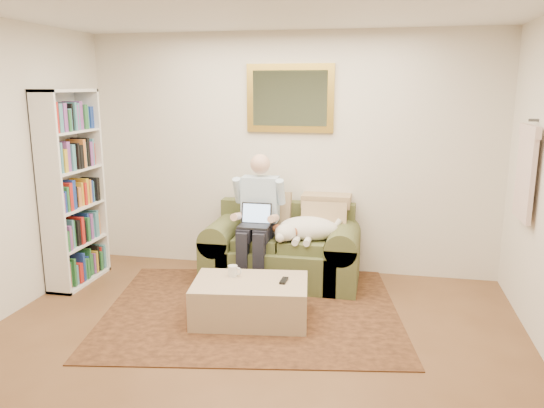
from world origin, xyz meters
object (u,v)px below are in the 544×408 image
(laptop, at_px, (255,220))
(ottoman, at_px, (250,301))
(seated_man, at_px, (257,222))
(sleeping_dog, at_px, (309,228))
(bookshelf, at_px, (73,189))
(coffee_mug, at_px, (233,271))
(sofa, at_px, (282,256))

(laptop, bearing_deg, ottoman, -79.67)
(seated_man, relative_size, sleeping_dog, 2.04)
(seated_man, distance_m, ottoman, 1.01)
(sleeping_dog, xyz_separation_m, bookshelf, (-2.39, -0.38, 0.39))
(sleeping_dog, bearing_deg, seated_man, -172.87)
(coffee_mug, bearing_deg, sofa, 73.45)
(laptop, bearing_deg, sleeping_dog, 13.64)
(laptop, distance_m, sleeping_dog, 0.55)
(sofa, distance_m, sleeping_dog, 0.45)
(sleeping_dog, xyz_separation_m, coffee_mug, (-0.56, -0.85, -0.20))
(sleeping_dog, height_order, coffee_mug, sleeping_dog)
(coffee_mug, bearing_deg, ottoman, -26.62)
(sofa, bearing_deg, laptop, -138.98)
(seated_man, height_order, coffee_mug, seated_man)
(seated_man, xyz_separation_m, bookshelf, (-1.86, -0.31, 0.33))
(sofa, distance_m, coffee_mug, 0.98)
(sleeping_dog, relative_size, ottoman, 0.66)
(coffee_mug, bearing_deg, seated_man, 87.34)
(seated_man, height_order, laptop, seated_man)
(seated_man, bearing_deg, ottoman, -80.38)
(sleeping_dog, bearing_deg, sofa, 164.26)
(sofa, bearing_deg, seated_man, -148.55)
(laptop, relative_size, coffee_mug, 3.10)
(laptop, bearing_deg, bookshelf, -172.29)
(seated_man, distance_m, laptop, 0.07)
(seated_man, height_order, sleeping_dog, seated_man)
(laptop, height_order, coffee_mug, laptop)
(sleeping_dog, height_order, bookshelf, bookshelf)
(sofa, xyz_separation_m, seated_man, (-0.24, -0.15, 0.40))
(sofa, bearing_deg, sleeping_dog, -15.74)
(sofa, xyz_separation_m, ottoman, (-0.09, -1.02, -0.10))
(sofa, relative_size, sleeping_dog, 2.43)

